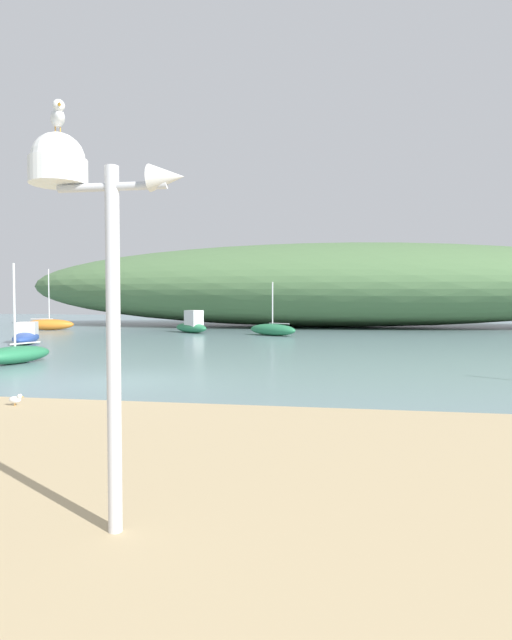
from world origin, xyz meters
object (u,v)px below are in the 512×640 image
object	(u,v)px
motorboat_west_reach	(26,336)
motorboat_outer_mooring	(192,325)
sailboat_far_right	(272,330)
mast_structure	(80,206)
sailboat_inner_mooring	(49,324)
sailboat_near_shore	(15,354)
seagull_on_radar	(58,116)
seagull_upper_strand	(16,399)

from	to	relation	value
motorboat_west_reach	motorboat_outer_mooring	bearing A→B (deg)	59.02
sailboat_far_right	mast_structure	bearing A→B (deg)	-85.77
sailboat_inner_mooring	sailboat_far_right	xyz separation A→B (m)	(16.81, -3.14, -0.04)
sailboat_inner_mooring	sailboat_far_right	size ratio (longest dim) A/B	1.28
motorboat_outer_mooring	sailboat_near_shore	world-z (taller)	sailboat_near_shore
sailboat_far_right	sailboat_near_shore	bearing A→B (deg)	-114.23
sailboat_inner_mooring	motorboat_outer_mooring	xyz separation A→B (m)	(11.18, -1.43, 0.12)
mast_structure	seagull_on_radar	xyz separation A→B (m)	(-0.18, -0.01, 0.76)
sailboat_far_right	motorboat_west_reach	xyz separation A→B (m)	(-11.37, -7.83, 0.03)
seagull_on_radar	sailboat_inner_mooring	xyz separation A→B (m)	(-18.64, 30.31, -3.32)
sailboat_inner_mooring	motorboat_west_reach	xyz separation A→B (m)	(5.45, -10.97, -0.01)
mast_structure	seagull_upper_strand	xyz separation A→B (m)	(-3.82, 4.61, -2.64)
motorboat_west_reach	seagull_on_radar	bearing A→B (deg)	-55.70
mast_structure	sailboat_near_shore	xyz separation A→B (m)	(-8.87, 11.91, -2.65)
sailboat_far_right	sailboat_near_shore	xyz separation A→B (m)	(-6.86, -15.25, -0.05)
sailboat_far_right	motorboat_west_reach	distance (m)	13.80
mast_structure	seagull_on_radar	bearing A→B (deg)	-175.51
sailboat_inner_mooring	seagull_upper_strand	size ratio (longest dim) A/B	13.95
motorboat_outer_mooring	sailboat_near_shore	size ratio (longest dim) A/B	0.91
motorboat_outer_mooring	seagull_upper_strand	world-z (taller)	motorboat_outer_mooring
seagull_on_radar	sailboat_far_right	distance (m)	27.44
motorboat_outer_mooring	motorboat_west_reach	bearing A→B (deg)	-120.98
sailboat_near_shore	seagull_upper_strand	xyz separation A→B (m)	(5.05, -7.30, 0.01)
sailboat_far_right	sailboat_near_shore	size ratio (longest dim) A/B	1.01
seagull_on_radar	sailboat_near_shore	world-z (taller)	seagull_on_radar
mast_structure	sailboat_far_right	bearing A→B (deg)	94.23
seagull_on_radar	motorboat_outer_mooring	size ratio (longest dim) A/B	0.10
mast_structure	sailboat_inner_mooring	size ratio (longest dim) A/B	0.77
sailboat_far_right	seagull_upper_strand	bearing A→B (deg)	-94.60
motorboat_outer_mooring	sailboat_inner_mooring	bearing A→B (deg)	172.73
mast_structure	sailboat_near_shore	distance (m)	15.08
seagull_on_radar	sailboat_inner_mooring	world-z (taller)	sailboat_inner_mooring
motorboat_outer_mooring	sailboat_far_right	bearing A→B (deg)	-16.93
motorboat_west_reach	seagull_upper_strand	xyz separation A→B (m)	(9.55, -14.72, -0.07)
sailboat_inner_mooring	motorboat_west_reach	bearing A→B (deg)	-63.60
sailboat_inner_mooring	sailboat_near_shore	size ratio (longest dim) A/B	1.29
seagull_on_radar	seagull_upper_strand	bearing A→B (deg)	128.24
sailboat_near_shore	seagull_upper_strand	distance (m)	8.88
motorboat_outer_mooring	seagull_upper_strand	size ratio (longest dim) A/B	9.79
sailboat_inner_mooring	sailboat_near_shore	bearing A→B (deg)	-61.59
seagull_on_radar	motorboat_west_reach	size ratio (longest dim) A/B	0.08
mast_structure	motorboat_west_reach	distance (m)	23.64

